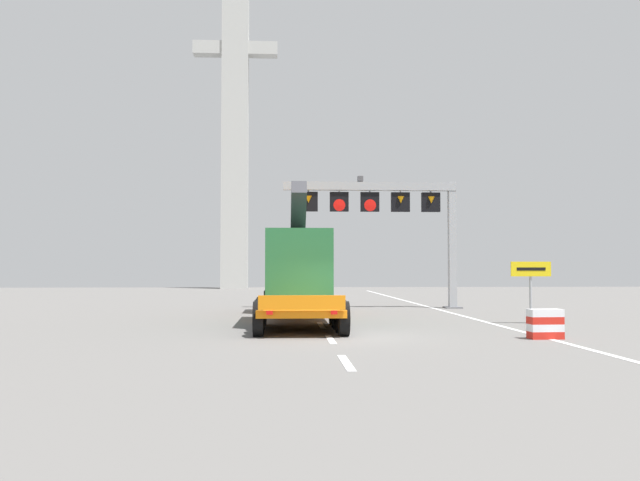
{
  "coord_description": "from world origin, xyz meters",
  "views": [
    {
      "loc": [
        -1.86,
        -21.37,
        2.14
      ],
      "look_at": [
        -0.21,
        9.01,
        3.39
      ],
      "focal_mm": 38.06,
      "sensor_mm": 36.0,
      "label": 1
    }
  ],
  "objects_px": {
    "heavy_haul_truck_orange": "(296,272)",
    "overhead_lane_gantry": "(392,208)",
    "bridge_pylon_distant": "(235,91)",
    "crash_barrier_striped": "(545,324)",
    "exit_sign_yellow": "(531,276)"
  },
  "relations": [
    {
      "from": "heavy_haul_truck_orange",
      "to": "overhead_lane_gantry",
      "type": "bearing_deg",
      "value": 54.11
    },
    {
      "from": "overhead_lane_gantry",
      "to": "bridge_pylon_distant",
      "type": "bearing_deg",
      "value": 106.9
    },
    {
      "from": "overhead_lane_gantry",
      "to": "crash_barrier_striped",
      "type": "distance_m",
      "value": 16.73
    },
    {
      "from": "crash_barrier_striped",
      "to": "bridge_pylon_distant",
      "type": "bearing_deg",
      "value": 104.16
    },
    {
      "from": "overhead_lane_gantry",
      "to": "heavy_haul_truck_orange",
      "type": "distance_m",
      "value": 9.62
    },
    {
      "from": "heavy_haul_truck_orange",
      "to": "bridge_pylon_distant",
      "type": "relative_size",
      "value": 0.34
    },
    {
      "from": "heavy_haul_truck_orange",
      "to": "bridge_pylon_distant",
      "type": "xyz_separation_m",
      "value": [
        -5.73,
        43.5,
        19.14
      ]
    },
    {
      "from": "heavy_haul_truck_orange",
      "to": "bridge_pylon_distant",
      "type": "height_order",
      "value": "bridge_pylon_distant"
    },
    {
      "from": "exit_sign_yellow",
      "to": "crash_barrier_striped",
      "type": "xyz_separation_m",
      "value": [
        -1.63,
        -5.53,
        -1.39
      ]
    },
    {
      "from": "overhead_lane_gantry",
      "to": "crash_barrier_striped",
      "type": "bearing_deg",
      "value": -82.33
    },
    {
      "from": "overhead_lane_gantry",
      "to": "exit_sign_yellow",
      "type": "relative_size",
      "value": 3.99
    },
    {
      "from": "crash_barrier_striped",
      "to": "bridge_pylon_distant",
      "type": "distance_m",
      "value": 57.53
    },
    {
      "from": "heavy_haul_truck_orange",
      "to": "crash_barrier_striped",
      "type": "xyz_separation_m",
      "value": [
        7.4,
        -8.55,
        -1.54
      ]
    },
    {
      "from": "exit_sign_yellow",
      "to": "crash_barrier_striped",
      "type": "relative_size",
      "value": 2.34
    },
    {
      "from": "crash_barrier_striped",
      "to": "heavy_haul_truck_orange",
      "type": "bearing_deg",
      "value": 130.88
    }
  ]
}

